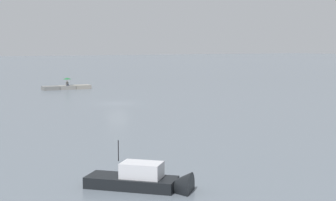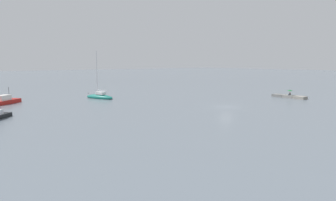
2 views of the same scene
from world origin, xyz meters
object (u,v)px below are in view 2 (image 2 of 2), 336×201
(motorboat_red_far, at_px, (2,102))
(person_seated_grey_left, at_px, (290,94))
(umbrella_open_green, at_px, (290,90))
(sailboat_teal_mid, at_px, (100,97))

(motorboat_red_far, bearing_deg, person_seated_grey_left, -158.15)
(person_seated_grey_left, height_order, motorboat_red_far, motorboat_red_far)
(person_seated_grey_left, bearing_deg, motorboat_red_far, 68.77)
(umbrella_open_green, distance_m, motorboat_red_far, 60.63)
(person_seated_grey_left, height_order, sailboat_teal_mid, sailboat_teal_mid)
(umbrella_open_green, distance_m, sailboat_teal_mid, 43.04)
(person_seated_grey_left, xyz_separation_m, umbrella_open_green, (-0.01, -0.09, 0.86))
(umbrella_open_green, bearing_deg, motorboat_red_far, 61.30)
(person_seated_grey_left, xyz_separation_m, motorboat_red_far, (29.10, 53.08, -0.44))
(person_seated_grey_left, xyz_separation_m, sailboat_teal_mid, (26.09, 34.11, -0.48))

